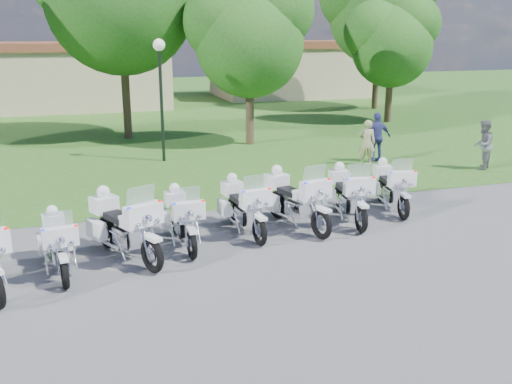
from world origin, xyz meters
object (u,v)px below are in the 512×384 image
object	(u,v)px
motorcycle_6	(348,193)
bystander_c	(377,137)
motorcycle_1	(58,242)
bystander_b	(483,145)
motorcycle_7	(391,186)
motorcycle_5	(295,198)
bystander_a	(367,143)
lamp_post	(160,71)
motorcycle_3	(182,217)
motorcycle_2	(123,225)
motorcycle_4	(243,206)

from	to	relation	value
motorcycle_6	bystander_c	xyz separation A→B (m)	(4.11, 5.90, 0.23)
motorcycle_1	bystander_b	size ratio (longest dim) A/B	1.25
motorcycle_7	motorcycle_5	bearing A→B (deg)	20.90
motorcycle_5	bystander_a	size ratio (longest dim) A/B	1.52
lamp_post	motorcycle_7	bearing A→B (deg)	-57.58
lamp_post	bystander_c	size ratio (longest dim) A/B	2.42
lamp_post	bystander_a	size ratio (longest dim) A/B	2.69
motorcycle_3	motorcycle_7	world-z (taller)	motorcycle_7
lamp_post	bystander_c	xyz separation A→B (m)	(7.60, -2.52, -2.44)
motorcycle_7	bystander_a	distance (m)	5.35
motorcycle_2	lamp_post	xyz separation A→B (m)	(2.26, 9.34, 2.63)
motorcycle_5	motorcycle_6	xyz separation A→B (m)	(1.51, 0.11, -0.03)
motorcycle_1	bystander_c	xyz separation A→B (m)	(11.19, 7.18, 0.31)
bystander_a	motorcycle_4	bearing A→B (deg)	64.31
bystander_b	bystander_c	world-z (taller)	bystander_c
bystander_a	motorcycle_5	bearing A→B (deg)	71.01
motorcycle_7	bystander_c	world-z (taller)	bystander_c
motorcycle_3	bystander_c	distance (m)	10.67
motorcycle_2	bystander_a	world-z (taller)	motorcycle_2
motorcycle_4	motorcycle_2	bearing A→B (deg)	9.54
motorcycle_2	motorcycle_7	bearing A→B (deg)	166.09
motorcycle_6	motorcycle_2	bearing A→B (deg)	16.62
motorcycle_4	bystander_b	distance (m)	10.63
motorcycle_4	motorcycle_5	size ratio (longest dim) A/B	0.94
bystander_a	bystander_c	xyz separation A→B (m)	(0.64, 0.42, 0.09)
motorcycle_7	bystander_c	distance (m)	5.99
bystander_b	motorcycle_5	bearing A→B (deg)	-16.52
bystander_b	bystander_c	distance (m)	3.69
motorcycle_4	motorcycle_6	bearing A→B (deg)	176.90
motorcycle_7	motorcycle_4	bearing A→B (deg)	17.87
motorcycle_2	motorcycle_5	distance (m)	4.32
bystander_b	bystander_c	size ratio (longest dim) A/B	0.94
motorcycle_3	motorcycle_4	distance (m)	1.61
bystander_a	motorcycle_7	bearing A→B (deg)	91.62
lamp_post	motorcycle_1	bearing A→B (deg)	-110.33
bystander_a	bystander_b	world-z (taller)	bystander_b
motorcycle_4	lamp_post	xyz separation A→B (m)	(-0.64, 8.55, 2.69)
lamp_post	motorcycle_2	bearing A→B (deg)	-103.58
bystander_a	motorcycle_2	bearing A→B (deg)	57.49
motorcycle_2	motorcycle_5	world-z (taller)	motorcycle_2
lamp_post	motorcycle_6	bearing A→B (deg)	-67.46
bystander_b	motorcycle_2	bearing A→B (deg)	-20.61
motorcycle_6	bystander_b	xyz separation A→B (m)	(7.06, 3.69, 0.18)
motorcycle_1	bystander_b	xyz separation A→B (m)	(14.15, 4.97, 0.26)
motorcycle_5	bystander_c	world-z (taller)	bystander_c
motorcycle_2	motorcycle_4	world-z (taller)	motorcycle_2
bystander_a	bystander_b	bearing A→B (deg)	176.23
motorcycle_1	lamp_post	world-z (taller)	lamp_post
motorcycle_5	motorcycle_1	bearing A→B (deg)	-2.58
bystander_c	motorcycle_1	bearing A→B (deg)	32.38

